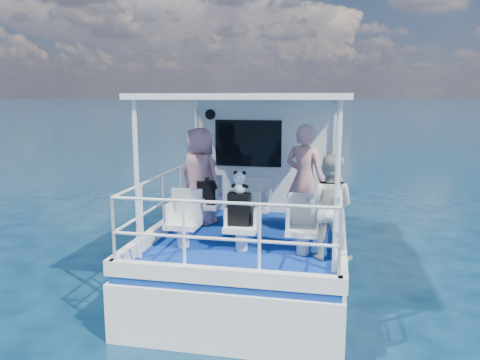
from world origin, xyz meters
name	(u,v)px	position (x,y,z in m)	size (l,w,h in m)	color
ground	(254,280)	(0.00, 0.00, 0.00)	(2000.00, 2000.00, 0.00)	#061C31
hull	(263,260)	(0.00, 1.00, 0.00)	(3.00, 7.00, 1.60)	white
deck	(263,218)	(0.00, 1.00, 0.85)	(2.90, 6.90, 0.10)	navy
cabin	(273,151)	(0.00, 2.30, 2.00)	(2.85, 2.00, 2.20)	white
canopy	(253,97)	(0.00, -0.20, 3.14)	(3.00, 3.20, 0.08)	white
canopy_posts	(252,168)	(0.00, -0.25, 2.00)	(2.77, 2.97, 2.20)	white
railings	(248,209)	(0.00, -0.58, 1.40)	(2.84, 3.59, 1.00)	white
seat_port_fwd	(206,214)	(-0.90, 0.20, 1.09)	(0.48, 0.46, 0.38)	white
seat_center_fwd	(256,216)	(0.00, 0.20, 1.09)	(0.48, 0.46, 0.38)	white
seat_stbd_fwd	(308,219)	(0.90, 0.20, 1.09)	(0.48, 0.46, 0.38)	white
seat_port_aft	(183,234)	(-0.90, -1.10, 1.09)	(0.48, 0.46, 0.38)	white
seat_center_aft	(242,238)	(0.00, -1.10, 1.09)	(0.48, 0.46, 0.38)	white
seat_stbd_aft	(303,241)	(0.90, -1.10, 1.09)	(0.48, 0.46, 0.38)	white
passenger_port_fwd	(200,176)	(-1.03, 0.25, 1.76)	(0.64, 0.46, 1.71)	#CA838B
passenger_stbd_fwd	(304,179)	(0.83, 0.02, 1.80)	(0.66, 0.43, 1.81)	#DA8E8D
passenger_stbd_aft	(329,207)	(1.25, -1.21, 1.64)	(0.72, 0.56, 1.47)	silver
backpack_port	(207,193)	(-0.87, 0.13, 1.49)	(0.32, 0.18, 0.41)	black
backpack_center	(239,209)	(-0.04, -1.09, 1.52)	(0.32, 0.18, 0.48)	black
compact_camera	(206,179)	(-0.88, 0.15, 1.72)	(0.10, 0.06, 0.06)	black
panda	(240,182)	(-0.03, -1.11, 1.92)	(0.21, 0.18, 0.33)	white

